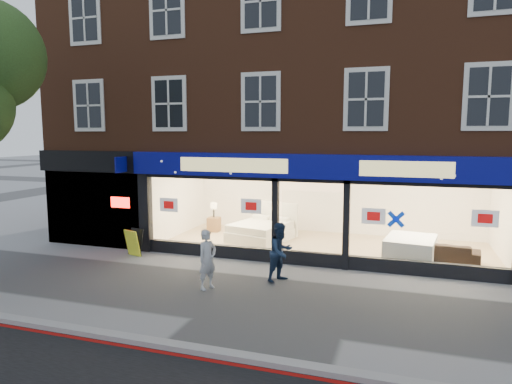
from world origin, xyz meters
The scene contains 12 objects.
ground centered at (0.00, 0.00, 0.00)m, with size 120.00×120.00×0.00m, color gray.
kerb_line centered at (0.00, -3.10, 0.01)m, with size 60.00×0.10×0.01m, color #8C0A07.
kerb_stone centered at (0.00, -2.90, 0.06)m, with size 60.00×0.25×0.12m, color gray.
showroom_floor centered at (0.00, 5.25, 0.05)m, with size 11.00×4.50×0.10m, color tan.
building centered at (-0.02, 6.93, 6.67)m, with size 19.00×8.26×10.30m.
display_bed centered at (-2.22, 5.43, 0.45)m, with size 2.27×2.55×1.24m.
bedside_table centered at (-4.40, 6.12, 0.38)m, with size 0.45×0.45×0.55m, color brown.
mattress_stack centered at (2.83, 4.27, 0.44)m, with size 1.60×1.92×0.69m.
sofa centered at (3.70, 4.27, 0.40)m, with size 2.09×0.82×0.61m, color black.
a_board centered at (-5.54, 2.39, 0.43)m, with size 0.56×0.36×0.86m, color yellow.
pedestrian_grey centered at (-2.03, 0.27, 0.76)m, with size 0.55×0.36×1.51m, color #B5B7BE.
pedestrian_blue centered at (-0.44, 1.44, 0.78)m, with size 0.76×0.59×1.57m, color #182843.
Camera 1 is at (2.61, -9.88, 3.89)m, focal length 32.00 mm.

